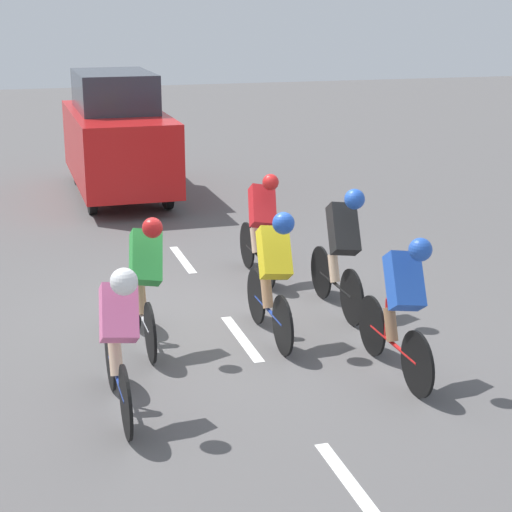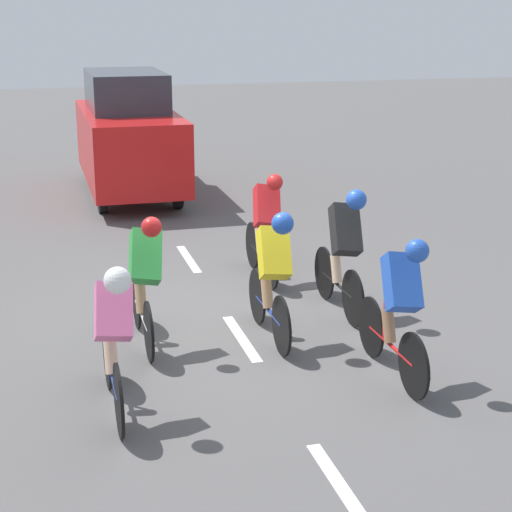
# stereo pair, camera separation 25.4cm
# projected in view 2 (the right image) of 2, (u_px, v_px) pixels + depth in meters

# --- Properties ---
(ground_plane) EXTENTS (60.00, 60.00, 0.00)m
(ground_plane) POSITION_uv_depth(u_px,v_px,m) (231.00, 323.00, 10.04)
(ground_plane) COLOR #565454
(lane_stripe_near) EXTENTS (0.12, 1.40, 0.01)m
(lane_stripe_near) POSITION_uv_depth(u_px,v_px,m) (342.00, 488.00, 6.62)
(lane_stripe_near) COLOR white
(lane_stripe_near) RESTS_ON ground
(lane_stripe_mid) EXTENTS (0.12, 1.40, 0.01)m
(lane_stripe_mid) POSITION_uv_depth(u_px,v_px,m) (242.00, 338.00, 9.58)
(lane_stripe_mid) COLOR white
(lane_stripe_mid) RESTS_ON ground
(lane_stripe_far) EXTENTS (0.12, 1.40, 0.01)m
(lane_stripe_far) POSITION_uv_depth(u_px,v_px,m) (189.00, 259.00, 12.55)
(lane_stripe_far) COLOR white
(lane_stripe_far) RESTS_ON ground
(cyclist_black) EXTENTS (0.39, 1.67, 1.57)m
(cyclist_black) POSITION_uv_depth(u_px,v_px,m) (344.00, 246.00, 10.12)
(cyclist_black) COLOR black
(cyclist_black) RESTS_ON ground
(cyclist_green) EXTENTS (0.41, 1.64, 1.51)m
(cyclist_green) POSITION_uv_depth(u_px,v_px,m) (145.00, 277.00, 9.16)
(cyclist_green) COLOR black
(cyclist_green) RESTS_ON ground
(cyclist_red) EXTENTS (0.41, 1.62, 1.49)m
(cyclist_red) POSITION_uv_depth(u_px,v_px,m) (265.00, 223.00, 11.42)
(cyclist_red) COLOR black
(cyclist_red) RESTS_ON ground
(cyclist_yellow) EXTENTS (0.37, 1.64, 1.52)m
(cyclist_yellow) POSITION_uv_depth(u_px,v_px,m) (273.00, 271.00, 9.30)
(cyclist_yellow) COLOR black
(cyclist_yellow) RESTS_ON ground
(cyclist_pink) EXTENTS (0.38, 1.69, 1.47)m
(cyclist_pink) POSITION_uv_depth(u_px,v_px,m) (114.00, 333.00, 7.61)
(cyclist_pink) COLOR black
(cyclist_pink) RESTS_ON ground
(cyclist_blue) EXTENTS (0.39, 1.70, 1.50)m
(cyclist_blue) POSITION_uv_depth(u_px,v_px,m) (399.00, 303.00, 8.34)
(cyclist_blue) COLOR black
(cyclist_blue) RESTS_ON ground
(support_car) EXTENTS (1.70, 4.40, 2.36)m
(support_car) POSITION_uv_depth(u_px,v_px,m) (129.00, 135.00, 16.46)
(support_car) COLOR black
(support_car) RESTS_ON ground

